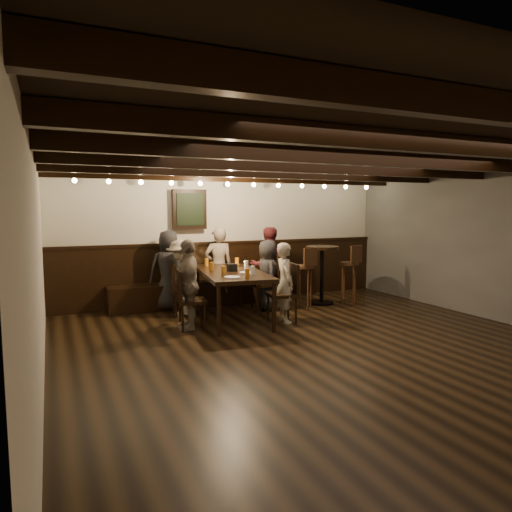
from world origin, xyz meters
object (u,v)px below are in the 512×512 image
person_left_far (188,284)px  person_bench_left (169,270)px  dining_table (231,275)px  bar_stool_left (304,286)px  bar_stool_right (349,282)px  person_right_near (268,275)px  person_left_near (181,278)px  chair_left_far (191,311)px  person_right_far (285,283)px  high_top_table (322,266)px  person_bench_centre (218,267)px  chair_right_near (266,293)px  chair_left_near (183,299)px  person_bench_right (268,266)px  chair_right_far (283,304)px

person_left_far → person_bench_left: bearing=-173.7°
dining_table → bar_stool_left: bearing=14.6°
bar_stool_right → bar_stool_left: bearing=168.1°
person_right_near → person_left_near: bearing=90.0°
chair_left_far → person_right_far: (1.45, -0.22, 0.36)m
person_left_far → person_right_near: size_ratio=1.08×
high_top_table → person_left_far: bearing=-165.8°
person_bench_centre → person_left_far: person_bench_centre is taller
dining_table → high_top_table: size_ratio=2.02×
chair_right_near → person_right_far: (-0.10, -0.89, 0.32)m
dining_table → high_top_table: 1.97m
chair_left_near → person_bench_left: person_bench_left is taller
dining_table → bar_stool_left: bar_stool_left is taller
chair_left_near → person_bench_centre: (0.80, 0.49, 0.45)m
chair_left_far → person_left_far: bearing=-90.0°
person_bench_left → chair_left_far: bearing=97.7°
chair_left_near → person_left_far: 0.98m
chair_left_far → person_right_near: size_ratio=0.71×
person_right_far → high_top_table: 1.56m
person_bench_right → person_right_far: person_bench_right is taller
person_bench_left → bar_stool_right: (3.20, -0.82, -0.30)m
chair_left_near → chair_right_near: chair_right_near is taller
chair_right_near → bar_stool_right: 1.67m
chair_right_near → person_right_far: bearing=-178.1°
chair_right_far → bar_stool_right: bar_stool_right is taller
person_bench_centre → person_left_near: (-0.83, -0.48, -0.08)m
chair_left_near → bar_stool_left: (2.08, -0.40, 0.14)m
chair_left_near → person_left_far: person_left_far is taller
person_bench_centre → person_left_far: (-0.96, -1.37, -0.05)m
chair_left_far → person_bench_right: person_bench_right is taller
chair_right_far → high_top_table: size_ratio=0.85×
chair_right_near → person_bench_right: (0.24, 0.42, 0.42)m
bar_stool_right → high_top_table: bearing=148.0°
person_bench_left → person_bench_right: person_bench_right is taller
chair_left_near → bar_stool_right: bar_stool_right is taller
person_bench_left → bar_stool_right: 3.31m
high_top_table → chair_right_far: bearing=-144.8°
person_bench_left → person_left_near: size_ratio=1.11×
bar_stool_left → bar_stool_right: (1.00, 0.05, 0.00)m
person_bench_right → person_left_far: bearing=39.3°
chair_right_far → chair_left_near: bearing=58.0°
person_right_far → bar_stool_right: bearing=-58.2°
bar_stool_right → person_bench_centre: bearing=145.2°
chair_left_near → bar_stool_left: 2.12m
chair_left_near → person_left_near: person_left_near is taller
person_bench_left → person_right_far: (1.43, -1.58, -0.08)m
chair_right_near → bar_stool_right: bar_stool_right is taller
bar_stool_right → person_bench_left: bearing=150.9°
person_bench_centre → person_left_near: 0.96m
person_left_near → person_bench_right: bearing=105.3°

